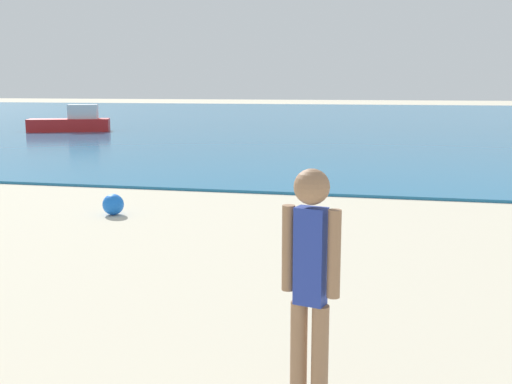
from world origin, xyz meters
The scene contains 4 objects.
water centered at (0.00, 45.03, 0.03)m, with size 160.00×60.00×0.06m, color #1E6B9E.
person_standing centered at (1.75, 6.46, 0.97)m, with size 0.38×0.23×1.71m.
boat_near centered at (-12.72, 29.53, 0.50)m, with size 3.90×2.46×1.27m.
beach_ball centered at (-2.47, 12.41, 0.18)m, with size 0.37×0.37×0.37m, color blue.
Camera 1 is at (2.24, 2.71, 2.21)m, focal length 43.43 mm.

